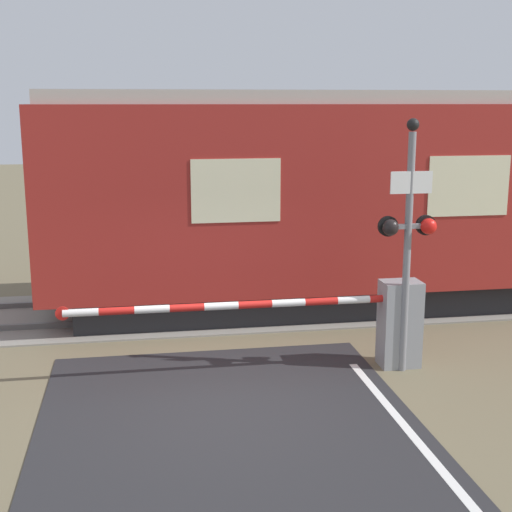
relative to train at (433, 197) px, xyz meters
The scene contains 5 objects.
ground_plane 6.84m from the train, 137.81° to the right, with size 80.00×80.00×0.00m, color #6B6047.
track_bed 5.26m from the train, behind, with size 36.00×3.20×0.13m.
train is the anchor object (origin of this frame).
crossing_barrier 4.39m from the train, 123.87° to the right, with size 5.42×0.44×1.34m.
signal_post 4.16m from the train, 118.10° to the right, with size 0.88×0.26×3.79m.
Camera 1 is at (-1.05, -9.06, 4.01)m, focal length 50.00 mm.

